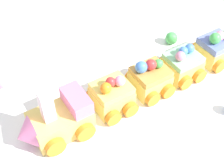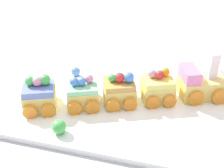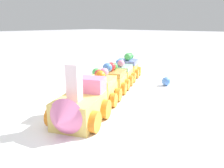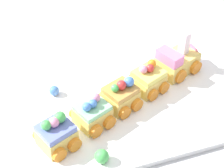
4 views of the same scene
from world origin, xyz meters
name	(u,v)px [view 1 (image 1 of 4)]	position (x,y,z in m)	size (l,w,h in m)	color
ground_plane	(142,106)	(0.00, 0.00, 0.00)	(10.00, 10.00, 0.00)	#B2B2B7
display_board	(142,104)	(0.00, 0.00, 0.01)	(0.62, 0.37, 0.01)	white
cake_train_locomotive	(56,122)	(0.15, 0.04, 0.04)	(0.13, 0.10, 0.10)	#EACC66
cake_car_lemon	(112,96)	(0.05, 0.00, 0.04)	(0.08, 0.09, 0.07)	#EACC66
cake_car_caramel	(150,79)	(-0.02, -0.03, 0.04)	(0.08, 0.09, 0.07)	#EACC66
cake_car_mint	(182,65)	(-0.09, -0.06, 0.04)	(0.08, 0.09, 0.06)	#EACC66
cake_car_blueberry	(215,49)	(-0.16, -0.09, 0.04)	(0.08, 0.09, 0.07)	#EACC66
gumball_pink	(1,80)	(0.25, -0.08, 0.03)	(0.03, 0.03, 0.03)	pink
gumball_green	(171,38)	(-0.10, -0.15, 0.03)	(0.03, 0.03, 0.03)	#4CBC56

